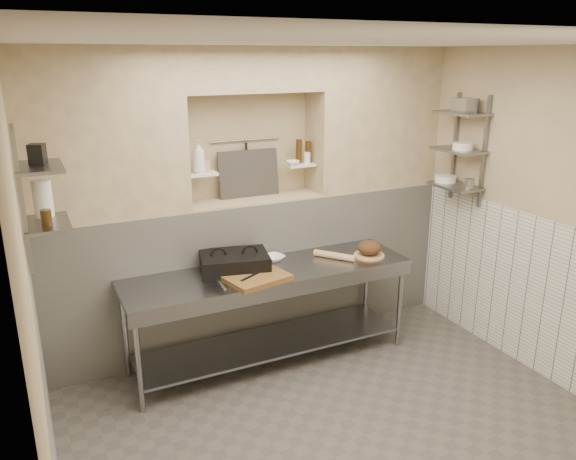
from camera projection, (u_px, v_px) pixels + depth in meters
floor at (345, 437)px, 4.26m from camera, size 4.00×3.90×0.10m
ceiling at (359, 33)px, 3.40m from camera, size 4.00×3.90×0.10m
wall_left at (22, 316)px, 2.98m from camera, size 0.10×3.90×2.80m
wall_right at (560, 221)px, 4.68m from camera, size 0.10×3.90×2.80m
wall_back at (244, 195)px, 5.55m from camera, size 4.00×0.10×2.80m
backwall_lower at (255, 269)px, 5.54m from camera, size 4.00×0.40×1.40m
alcove_sill at (253, 199)px, 5.33m from camera, size 1.30×0.40×0.02m
backwall_pillar_left at (101, 135)px, 4.57m from camera, size 1.35×0.40×1.40m
backwall_pillar_right at (373, 119)px, 5.67m from camera, size 1.35×0.40×1.40m
backwall_header at (251, 69)px, 4.97m from camera, size 1.30×0.40×0.40m
wainscot_left at (51, 425)px, 3.21m from camera, size 0.02×3.90×1.40m
wainscot_right at (544, 299)px, 4.87m from camera, size 0.02×3.90×1.40m
alcove_shelf_left at (201, 174)px, 5.04m from camera, size 0.28×0.16×0.02m
alcove_shelf_right at (300, 165)px, 5.45m from camera, size 0.28×0.16×0.02m
utensil_rail at (245, 140)px, 5.31m from camera, size 0.70×0.02×0.02m
hanging_steel at (246, 158)px, 5.35m from camera, size 0.02×0.02×0.30m
splash_panel at (249, 174)px, 5.35m from camera, size 0.60×0.08×0.45m
shelf_rail_left_a at (21, 192)px, 3.96m from camera, size 0.03×0.03×0.95m
shelf_rail_left_b at (22, 205)px, 3.62m from camera, size 0.03×0.03×0.95m
wall_shelf_left_lower at (47, 224)px, 3.91m from camera, size 0.30×0.50×0.02m
wall_shelf_left_upper at (39, 167)px, 3.79m from camera, size 0.30×0.50×0.03m
shelf_rail_right_a at (455, 146)px, 5.59m from camera, size 0.03×0.03×1.05m
shelf_rail_right_b at (484, 152)px, 5.25m from camera, size 0.03×0.03×1.05m
wall_shelf_right_lower at (455, 186)px, 5.47m from camera, size 0.30×0.50×0.02m
wall_shelf_right_mid at (458, 150)px, 5.36m from camera, size 0.30×0.50×0.02m
wall_shelf_right_upper at (462, 113)px, 5.26m from camera, size 0.30×0.50×0.03m
prep_table at (270, 297)px, 5.04m from camera, size 2.60×0.70×0.90m
panini_press at (234, 263)px, 4.92m from camera, size 0.66×0.54×0.16m
cutting_board at (257, 278)px, 4.73m from camera, size 0.57×0.46×0.05m
knife_blade at (252, 276)px, 4.71m from camera, size 0.26×0.16×0.01m
tongs at (220, 283)px, 4.54m from camera, size 0.04×0.28×0.03m
mixing_bowl at (274, 258)px, 5.19m from camera, size 0.25×0.25×0.05m
rolling_pin at (334, 256)px, 5.24m from camera, size 0.30×0.35×0.06m
bread_board at (369, 255)px, 5.31m from camera, size 0.29×0.29×0.02m
bread_loaf at (369, 248)px, 5.29m from camera, size 0.22×0.22×0.13m
bottle_soap at (199, 157)px, 4.97m from camera, size 0.14×0.14×0.29m
jar_alcove at (205, 166)px, 5.02m from camera, size 0.07×0.07×0.11m
bowl_alcove at (293, 163)px, 5.37m from camera, size 0.17×0.17×0.04m
condiment_a at (308, 152)px, 5.45m from camera, size 0.06×0.06×0.21m
condiment_b at (299, 151)px, 5.44m from camera, size 0.06×0.06×0.23m
condiment_c at (307, 157)px, 5.45m from camera, size 0.06×0.06×0.11m
jug_left at (43, 199)px, 4.00m from camera, size 0.13×0.13×0.27m
jar_left at (46, 217)px, 3.82m from camera, size 0.07×0.07×0.11m
box_left_upper at (37, 154)px, 3.80m from camera, size 0.13×0.13×0.14m
bowl_right at (445, 179)px, 5.58m from camera, size 0.21×0.21×0.06m
canister_right at (469, 184)px, 5.29m from camera, size 0.10×0.10×0.10m
bowl_right_mid at (463, 146)px, 5.30m from camera, size 0.19×0.19×0.07m
basket_right at (465, 105)px, 5.21m from camera, size 0.17×0.21×0.13m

